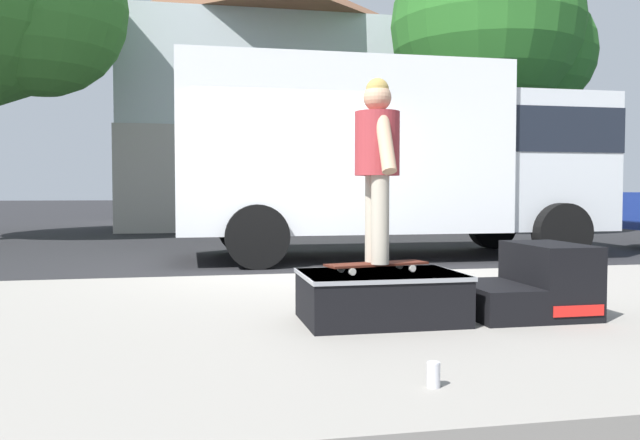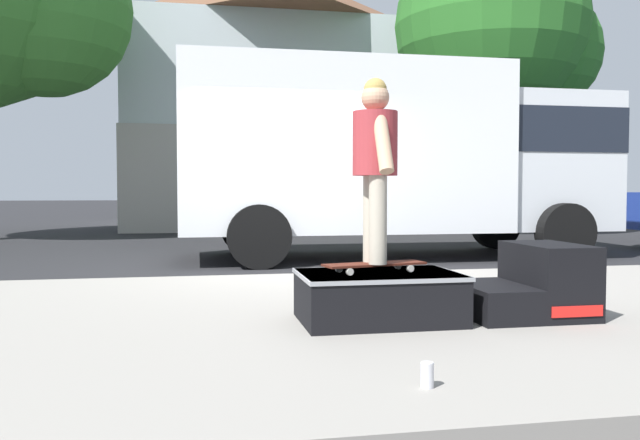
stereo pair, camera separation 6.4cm
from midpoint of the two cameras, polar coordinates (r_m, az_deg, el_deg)
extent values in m
plane|color=black|center=(8.09, -1.78, -5.12)|extent=(140.00, 140.00, 0.00)
cube|color=gray|center=(5.18, 3.54, -8.84)|extent=(50.00, 5.00, 0.12)
cube|color=black|center=(4.81, 5.56, -6.79)|extent=(1.15, 0.78, 0.36)
cube|color=gray|center=(4.79, 5.57, -4.82)|extent=(1.17, 0.80, 0.03)
cube|color=black|center=(5.15, 15.39, -6.90)|extent=(0.46, 0.79, 0.25)
cube|color=black|center=(5.34, 19.84, -4.96)|extent=(0.46, 0.79, 0.55)
cube|color=red|center=(5.04, 22.15, -7.50)|extent=(0.40, 0.01, 0.08)
cube|color=#4C1E14|center=(4.80, 5.23, -3.90)|extent=(0.80, 0.36, 0.02)
cylinder|color=silver|center=(5.00, 7.26, -4.04)|extent=(0.06, 0.04, 0.05)
cylinder|color=silver|center=(4.85, 8.34, -4.25)|extent=(0.06, 0.04, 0.05)
cylinder|color=silver|center=(4.77, 2.07, -4.34)|extent=(0.06, 0.04, 0.05)
cylinder|color=silver|center=(4.61, 3.03, -4.59)|extent=(0.06, 0.04, 0.05)
cylinder|color=#B7AD99|center=(4.85, 4.98, 0.10)|extent=(0.13, 0.13, 0.65)
cylinder|color=#B7AD99|center=(4.69, 5.53, 0.01)|extent=(0.13, 0.13, 0.65)
cylinder|color=#A53338|center=(4.78, 5.28, 6.74)|extent=(0.33, 0.33, 0.47)
cylinder|color=tan|center=(4.98, 4.61, 6.42)|extent=(0.10, 0.29, 0.44)
cylinder|color=tan|center=(4.58, 6.00, 6.75)|extent=(0.10, 0.29, 0.44)
sphere|color=tan|center=(4.81, 5.29, 10.74)|extent=(0.21, 0.21, 0.21)
sphere|color=tan|center=(4.82, 5.30, 11.40)|extent=(0.17, 0.17, 0.17)
cylinder|color=silver|center=(3.30, 10.01, -13.37)|extent=(0.07, 0.07, 0.12)
cylinder|color=silver|center=(3.28, 10.02, -12.31)|extent=(0.06, 0.06, 0.00)
cube|color=white|center=(10.39, 1.84, 6.25)|extent=(5.00, 2.35, 2.60)
cube|color=silver|center=(11.64, 18.71, 4.74)|extent=(1.90, 2.16, 2.20)
cube|color=black|center=(11.66, 18.74, 7.12)|extent=(1.92, 2.19, 0.70)
cylinder|color=black|center=(12.61, 15.39, -0.39)|extent=(0.90, 0.28, 0.90)
cylinder|color=black|center=(10.56, 21.04, -1.04)|extent=(0.90, 0.28, 0.90)
cylinder|color=black|center=(11.34, -6.38, -0.64)|extent=(0.90, 0.28, 0.90)
cylinder|color=black|center=(9.01, -5.21, -1.47)|extent=(0.90, 0.28, 0.90)
cylinder|color=brown|center=(16.01, 14.83, 4.92)|extent=(0.56, 0.56, 3.52)
sphere|color=#286623|center=(16.46, 14.96, 16.24)|extent=(4.53, 4.53, 4.53)
sphere|color=#286623|center=(16.90, 18.86, 13.86)|extent=(2.94, 2.94, 2.94)
sphere|color=#387A2D|center=(16.08, -23.24, 16.82)|extent=(3.88, 3.88, 3.88)
cube|color=silver|center=(21.47, -4.00, 7.70)|extent=(9.00, 7.50, 6.00)
cube|color=#B2ADA3|center=(17.42, -2.41, 3.62)|extent=(9.00, 0.50, 2.80)
pyramid|color=brown|center=(22.24, -4.04, 18.54)|extent=(9.54, 7.95, 2.40)
camera|label=1|loc=(0.03, -89.71, 0.01)|focal=36.21mm
camera|label=2|loc=(0.03, 90.29, -0.01)|focal=36.21mm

